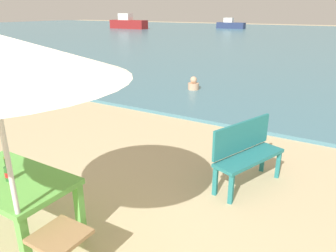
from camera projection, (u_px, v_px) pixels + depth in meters
picnic_table_green at (11, 186)px, 3.45m from camera, size 1.40×0.80×0.76m
beer_bottle_amber at (8, 172)px, 3.32m from camera, size 0.07×0.07×0.26m
side_table_wood at (62, 251)px, 2.95m from camera, size 0.44×0.44×0.54m
bench_teal_center at (246, 150)px, 4.60m from camera, size 0.73×1.25×0.95m
swimmer_person at (193, 84)px, 10.03m from camera, size 0.34×0.34×0.41m
boat_ferry at (128, 23)px, 42.02m from camera, size 5.22×1.42×1.90m
boat_fishing_trawler at (230, 25)px, 42.25m from camera, size 3.71×1.01×1.35m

